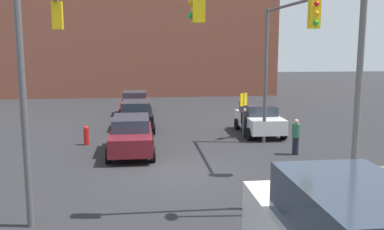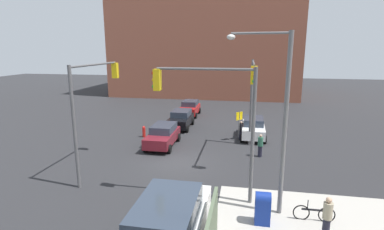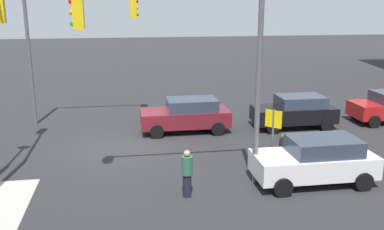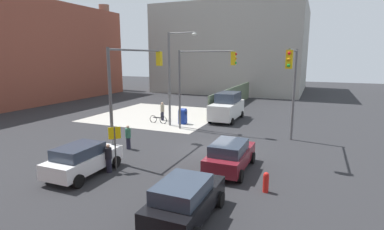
{
  "view_description": "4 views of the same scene",
  "coord_description": "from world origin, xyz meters",
  "px_view_note": "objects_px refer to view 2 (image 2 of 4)",
  "views": [
    {
      "loc": [
        15.71,
        -1.5,
        4.76
      ],
      "look_at": [
        -1.79,
        0.58,
        1.9
      ],
      "focal_mm": 40.0,
      "sensor_mm": 36.0,
      "label": 1
    },
    {
      "loc": [
        18.0,
        4.14,
        7.3
      ],
      "look_at": [
        -2.52,
        0.36,
        2.63
      ],
      "focal_mm": 28.0,
      "sensor_mm": 36.0,
      "label": 2
    },
    {
      "loc": [
        -0.12,
        17.87,
        6.15
      ],
      "look_at": [
        -2.84,
        0.98,
        1.61
      ],
      "focal_mm": 40.0,
      "sensor_mm": 36.0,
      "label": 3
    },
    {
      "loc": [
        -17.87,
        -6.01,
        6.01
      ],
      "look_at": [
        -1.45,
        0.88,
        2.51
      ],
      "focal_mm": 28.0,
      "sensor_mm": 36.0,
      "label": 4
    }
  ],
  "objects_px": {
    "pedestrian_walking_north": "(241,130)",
    "bicycle_leaning_on_fence": "(314,213)",
    "fire_hydrant": "(144,131)",
    "traffic_signal_ne_corner": "(214,108)",
    "street_lamp_corner": "(277,111)",
    "sedan_maroon": "(163,135)",
    "pedestrian_waiting": "(260,145)",
    "traffic_signal_se_corner": "(93,96)",
    "hatchback_red": "(190,108)",
    "mailbox_blue": "(263,207)",
    "traffic_signal_nw_corner": "(252,89)",
    "hatchback_white": "(253,128)",
    "pedestrian_crossing": "(327,217)",
    "sedan_black": "(181,119)"
  },
  "relations": [
    {
      "from": "pedestrian_walking_north",
      "to": "bicycle_leaning_on_fence",
      "type": "xyz_separation_m",
      "value": [
        11.4,
        3.4,
        -0.44
      ]
    },
    {
      "from": "fire_hydrant",
      "to": "bicycle_leaning_on_fence",
      "type": "distance_m",
      "value": 15.56
    },
    {
      "from": "traffic_signal_ne_corner",
      "to": "street_lamp_corner",
      "type": "distance_m",
      "value": 2.84
    },
    {
      "from": "sedan_maroon",
      "to": "pedestrian_waiting",
      "type": "relative_size",
      "value": 2.68
    },
    {
      "from": "traffic_signal_se_corner",
      "to": "hatchback_red",
      "type": "distance_m",
      "value": 16.84
    },
    {
      "from": "traffic_signal_ne_corner",
      "to": "mailbox_blue",
      "type": "bearing_deg",
      "value": 53.89
    },
    {
      "from": "traffic_signal_se_corner",
      "to": "sedan_maroon",
      "type": "height_order",
      "value": "traffic_signal_se_corner"
    },
    {
      "from": "traffic_signal_nw_corner",
      "to": "traffic_signal_ne_corner",
      "type": "relative_size",
      "value": 1.0
    },
    {
      "from": "hatchback_white",
      "to": "pedestrian_waiting",
      "type": "height_order",
      "value": "hatchback_white"
    },
    {
      "from": "bicycle_leaning_on_fence",
      "to": "hatchback_white",
      "type": "bearing_deg",
      "value": -168.88
    },
    {
      "from": "pedestrian_waiting",
      "to": "pedestrian_walking_north",
      "type": "xyz_separation_m",
      "value": [
        -3.8,
        -1.4,
        -0.03
      ]
    },
    {
      "from": "pedestrian_waiting",
      "to": "traffic_signal_ne_corner",
      "type": "bearing_deg",
      "value": -87.54
    },
    {
      "from": "mailbox_blue",
      "to": "pedestrian_walking_north",
      "type": "distance_m",
      "value": 12.06
    },
    {
      "from": "traffic_signal_nw_corner",
      "to": "pedestrian_crossing",
      "type": "xyz_separation_m",
      "value": [
        8.99,
        2.9,
        -3.75
      ]
    },
    {
      "from": "fire_hydrant",
      "to": "mailbox_blue",
      "type": "bearing_deg",
      "value": 39.4
    },
    {
      "from": "traffic_signal_ne_corner",
      "to": "pedestrian_walking_north",
      "type": "xyz_separation_m",
      "value": [
        -10.3,
        1.13,
        -3.8
      ]
    },
    {
      "from": "fire_hydrant",
      "to": "street_lamp_corner",
      "type": "bearing_deg",
      "value": 43.44
    },
    {
      "from": "sedan_maroon",
      "to": "pedestrian_walking_north",
      "type": "height_order",
      "value": "sedan_maroon"
    },
    {
      "from": "sedan_black",
      "to": "bicycle_leaning_on_fence",
      "type": "relative_size",
      "value": 2.32
    },
    {
      "from": "fire_hydrant",
      "to": "pedestrian_crossing",
      "type": "height_order",
      "value": "pedestrian_crossing"
    },
    {
      "from": "traffic_signal_nw_corner",
      "to": "bicycle_leaning_on_fence",
      "type": "height_order",
      "value": "traffic_signal_nw_corner"
    },
    {
      "from": "street_lamp_corner",
      "to": "sedan_maroon",
      "type": "height_order",
      "value": "street_lamp_corner"
    },
    {
      "from": "traffic_signal_nw_corner",
      "to": "hatchback_white",
      "type": "distance_m",
      "value": 5.82
    },
    {
      "from": "bicycle_leaning_on_fence",
      "to": "traffic_signal_ne_corner",
      "type": "bearing_deg",
      "value": -103.66
    },
    {
      "from": "hatchback_white",
      "to": "hatchback_red",
      "type": "relative_size",
      "value": 1.09
    },
    {
      "from": "traffic_signal_se_corner",
      "to": "bicycle_leaning_on_fence",
      "type": "height_order",
      "value": "traffic_signal_se_corner"
    },
    {
      "from": "pedestrian_waiting",
      "to": "hatchback_red",
      "type": "bearing_deg",
      "value": 144.96
    },
    {
      "from": "fire_hydrant",
      "to": "pedestrian_crossing",
      "type": "relative_size",
      "value": 0.54
    },
    {
      "from": "mailbox_blue",
      "to": "sedan_black",
      "type": "height_order",
      "value": "sedan_black"
    },
    {
      "from": "sedan_black",
      "to": "pedestrian_crossing",
      "type": "xyz_separation_m",
      "value": [
        15.35,
        9.22,
        0.07
      ]
    },
    {
      "from": "pedestrian_waiting",
      "to": "pedestrian_walking_north",
      "type": "relative_size",
      "value": 1.03
    },
    {
      "from": "fire_hydrant",
      "to": "pedestrian_walking_north",
      "type": "xyz_separation_m",
      "value": [
        -0.8,
        8.0,
        0.31
      ]
    },
    {
      "from": "traffic_signal_se_corner",
      "to": "pedestrian_walking_north",
      "type": "bearing_deg",
      "value": 134.53
    },
    {
      "from": "hatchback_red",
      "to": "pedestrian_crossing",
      "type": "relative_size",
      "value": 2.19
    },
    {
      "from": "sedan_maroon",
      "to": "pedestrian_waiting",
      "type": "distance_m",
      "value": 7.27
    },
    {
      "from": "bicycle_leaning_on_fence",
      "to": "mailbox_blue",
      "type": "bearing_deg",
      "value": -74.72
    },
    {
      "from": "mailbox_blue",
      "to": "pedestrian_walking_north",
      "type": "relative_size",
      "value": 0.93
    },
    {
      "from": "traffic_signal_se_corner",
      "to": "sedan_black",
      "type": "bearing_deg",
      "value": 166.19
    },
    {
      "from": "sedan_black",
      "to": "mailbox_blue",
      "type": "bearing_deg",
      "value": 24.81
    },
    {
      "from": "bicycle_leaning_on_fence",
      "to": "hatchback_red",
      "type": "bearing_deg",
      "value": -154.73
    },
    {
      "from": "mailbox_blue",
      "to": "hatchback_red",
      "type": "height_order",
      "value": "hatchback_red"
    },
    {
      "from": "traffic_signal_nw_corner",
      "to": "mailbox_blue",
      "type": "relative_size",
      "value": 4.55
    },
    {
      "from": "street_lamp_corner",
      "to": "pedestrian_crossing",
      "type": "bearing_deg",
      "value": 50.39
    },
    {
      "from": "pedestrian_walking_north",
      "to": "hatchback_red",
      "type": "bearing_deg",
      "value": 67.68
    },
    {
      "from": "traffic_signal_nw_corner",
      "to": "sedan_black",
      "type": "distance_m",
      "value": 9.74
    },
    {
      "from": "hatchback_white",
      "to": "sedan_maroon",
      "type": "bearing_deg",
      "value": -62.64
    },
    {
      "from": "traffic_signal_ne_corner",
      "to": "mailbox_blue",
      "type": "xyz_separation_m",
      "value": [
        1.7,
        2.33,
        -3.83
      ]
    },
    {
      "from": "traffic_signal_nw_corner",
      "to": "hatchback_white",
      "type": "height_order",
      "value": "traffic_signal_nw_corner"
    },
    {
      "from": "traffic_signal_ne_corner",
      "to": "fire_hydrant",
      "type": "height_order",
      "value": "traffic_signal_ne_corner"
    },
    {
      "from": "traffic_signal_ne_corner",
      "to": "pedestrian_crossing",
      "type": "distance_m",
      "value": 6.42
    }
  ]
}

